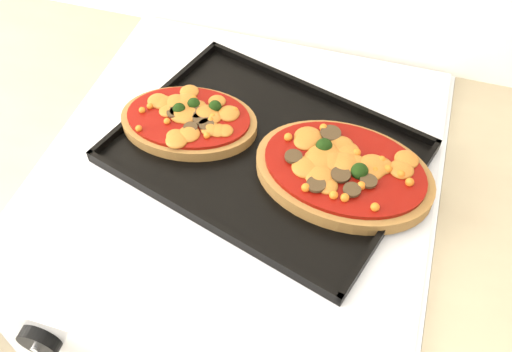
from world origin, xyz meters
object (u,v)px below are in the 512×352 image
(stove, at_px, (245,297))
(baking_tray, at_px, (266,151))
(pizza_left, at_px, (189,120))
(pizza_right, at_px, (344,171))

(stove, distance_m, baking_tray, 0.47)
(baking_tray, height_order, pizza_left, pizza_left)
(stove, bearing_deg, baking_tray, 24.64)
(stove, xyz_separation_m, baking_tray, (0.03, 0.02, 0.47))
(pizza_right, bearing_deg, pizza_left, 172.26)
(pizza_left, bearing_deg, stove, -18.34)
(stove, xyz_separation_m, pizza_left, (-0.09, 0.03, 0.48))
(stove, bearing_deg, pizza_right, -1.03)
(pizza_left, bearing_deg, baking_tray, -6.81)
(stove, xyz_separation_m, pizza_right, (0.16, -0.00, 0.48))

